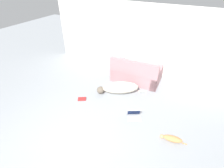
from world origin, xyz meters
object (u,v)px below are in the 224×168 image
at_px(dog, 119,88).
at_px(cat, 172,139).
at_px(laptop_open, 134,115).
at_px(book_red, 82,99).
at_px(couch, 136,74).

bearing_deg(dog, cat, 118.76).
xyz_separation_m(laptop_open, book_red, (-1.67, -0.05, -0.06)).
xyz_separation_m(dog, laptop_open, (0.83, -0.79, -0.12)).
height_order(cat, book_red, cat).
xyz_separation_m(dog, cat, (1.88, -1.10, -0.12)).
relative_size(couch, laptop_open, 3.71).
distance_m(laptop_open, book_red, 1.67).
bearing_deg(couch, dog, 75.28).
relative_size(cat, book_red, 2.11).
relative_size(couch, cat, 2.71).
distance_m(dog, book_red, 1.20).
height_order(dog, cat, dog).
height_order(dog, book_red, dog).
xyz_separation_m(couch, cat, (1.70, -2.02, -0.21)).
bearing_deg(couch, cat, 126.76).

